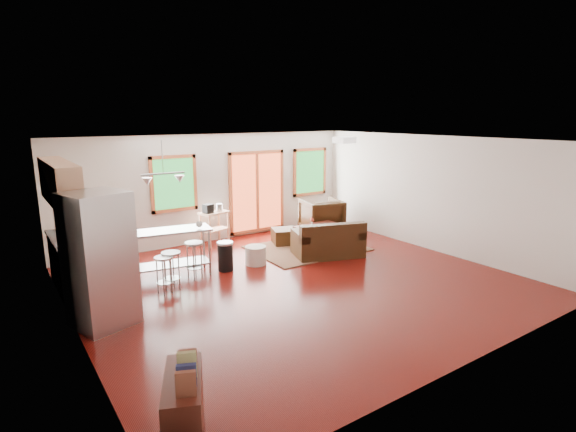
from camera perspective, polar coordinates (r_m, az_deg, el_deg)
floor at (r=8.44m, az=1.16°, el=-8.41°), size 7.50×7.00×0.02m
ceiling at (r=7.89m, az=1.25°, el=9.64°), size 7.50×7.00×0.02m
back_wall at (r=11.06m, az=-9.46°, el=3.52°), size 7.50×0.02×2.60m
left_wall at (r=6.68m, az=-26.08°, el=-3.63°), size 0.02×7.00×2.60m
right_wall at (r=10.66m, az=17.88°, el=2.74°), size 0.02×7.00×2.60m
front_wall at (r=5.70m, az=22.34°, el=-5.96°), size 7.50×0.02×2.60m
window_left at (r=10.61m, az=-14.29°, el=4.00°), size 1.10×0.05×1.30m
french_doors at (r=11.60m, az=-3.94°, el=3.08°), size 1.60×0.05×2.10m
window_right at (r=12.48m, az=2.80°, el=5.63°), size 1.10×0.05×1.30m
rug at (r=10.45m, az=2.44°, el=-4.11°), size 2.49×1.94×0.02m
loveseat at (r=9.88m, az=5.16°, el=-3.34°), size 1.66×1.26×0.78m
coffee_table at (r=10.78m, az=4.02°, el=-1.55°), size 1.14×0.72×0.45m
armchair at (r=11.77m, az=4.27°, el=0.20°), size 1.15×1.10×0.99m
ottoman at (r=10.77m, az=-0.43°, el=-2.61°), size 0.72×0.72×0.37m
pouf at (r=9.36m, az=-4.13°, el=-4.99°), size 0.57×0.57×0.38m
vase at (r=10.51m, az=3.08°, el=-1.21°), size 0.20×0.20×0.29m
book at (r=11.00m, az=5.48°, el=-0.42°), size 0.22×0.09×0.29m
cabinets at (r=8.44m, az=-25.79°, el=-3.02°), size 0.64×2.24×2.30m
refrigerator at (r=7.05m, az=-22.75°, el=-5.14°), size 0.99×0.97×1.98m
island at (r=8.81m, az=-14.51°, el=-3.50°), size 1.54×0.82×0.92m
cup at (r=8.69m, az=-11.21°, el=-0.97°), size 0.15×0.12×0.13m
bar_stool_a at (r=8.03m, az=-15.49°, el=-6.18°), size 0.39×0.39×0.67m
bar_stool_b at (r=8.17m, az=-14.60°, el=-5.66°), size 0.39×0.39×0.69m
bar_stool_c at (r=8.62m, az=-11.84°, el=-4.45°), size 0.41×0.41×0.71m
trash_can at (r=9.04m, az=-7.96°, el=-5.05°), size 0.32×0.32×0.58m
kitchen_cart at (r=10.74m, az=-9.46°, el=-0.07°), size 0.75×0.58×1.01m
bookshelf at (r=4.53m, az=-13.01°, el=-23.24°), size 0.64×0.91×1.00m
ceiling_flush at (r=9.36m, az=7.16°, el=9.53°), size 0.35×0.35×0.12m
pendant_light at (r=8.42m, az=-15.51°, el=4.51°), size 0.80×0.18×0.79m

